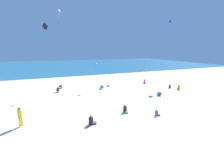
{
  "coord_description": "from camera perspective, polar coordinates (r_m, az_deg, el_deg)",
  "views": [
    {
      "loc": [
        -6.8,
        -10.44,
        6.17
      ],
      "look_at": [
        0.0,
        7.54,
        2.73
      ],
      "focal_mm": 21.14,
      "sensor_mm": 36.0,
      "label": 1
    }
  ],
  "objects": [
    {
      "name": "ground_plane",
      "position": [
        22.41,
        -2.23,
        -5.86
      ],
      "size": [
        120.0,
        120.0,
        0.0
      ],
      "primitive_type": "plane",
      "color": "beige"
    },
    {
      "name": "ocean_water",
      "position": [
        63.92,
        -14.55,
        4.29
      ],
      "size": [
        120.0,
        60.0,
        0.05
      ],
      "primitive_type": "cube",
      "color": "#236084",
      "rests_on": "ground_plane"
    },
    {
      "name": "beach_chair_far_right",
      "position": [
        19.75,
        19.72,
        -7.98
      ],
      "size": [
        0.77,
        0.82,
        0.54
      ],
      "rotation": [
        0.0,
        0.0,
        1.05
      ],
      "color": "#2370B2",
      "rests_on": "ground_plane"
    },
    {
      "name": "beach_chair_far_left",
      "position": [
        23.71,
        -21.25,
        -4.97
      ],
      "size": [
        0.64,
        0.74,
        0.58
      ],
      "rotation": [
        0.0,
        0.0,
        4.93
      ],
      "color": "#D13D3D",
      "rests_on": "ground_plane"
    },
    {
      "name": "beach_chair_mid_beach",
      "position": [
        21.76,
        -4.61,
        -5.57
      ],
      "size": [
        0.74,
        0.81,
        0.63
      ],
      "rotation": [
        0.0,
        0.0,
        1.88
      ],
      "color": "#2370B2",
      "rests_on": "ground_plane"
    },
    {
      "name": "cooler_box",
      "position": [
        23.55,
        -1.62,
        -4.73
      ],
      "size": [
        0.61,
        0.59,
        0.26
      ],
      "rotation": [
        0.0,
        0.0,
        3.87
      ],
      "color": "red",
      "rests_on": "ground_plane"
    },
    {
      "name": "person_0",
      "position": [
        24.45,
        23.72,
        -4.78
      ],
      "size": [
        0.57,
        0.52,
        0.65
      ],
      "rotation": [
        0.0,
        0.0,
        0.61
      ],
      "color": "black",
      "rests_on": "ground_plane"
    },
    {
      "name": "person_1",
      "position": [
        14.02,
        18.84,
        -15.47
      ],
      "size": [
        0.57,
        0.53,
        0.65
      ],
      "rotation": [
        0.0,
        0.0,
        5.64
      ],
      "color": "blue",
      "rests_on": "ground_plane"
    },
    {
      "name": "person_2",
      "position": [
        21.69,
        -22.29,
        -6.34
      ],
      "size": [
        0.61,
        0.74,
        0.82
      ],
      "rotation": [
        0.0,
        0.0,
        5.19
      ],
      "color": "black",
      "rests_on": "ground_plane"
    },
    {
      "name": "person_3",
      "position": [
        24.11,
        26.87,
        -5.1
      ],
      "size": [
        0.61,
        0.71,
        0.79
      ],
      "rotation": [
        0.0,
        0.0,
        1.03
      ],
      "color": "orange",
      "rests_on": "ground_plane"
    },
    {
      "name": "person_4",
      "position": [
        26.32,
        13.91,
        -3.1
      ],
      "size": [
        0.41,
        0.65,
        0.77
      ],
      "rotation": [
        0.0,
        0.0,
        4.85
      ],
      "color": "#D8599E",
      "rests_on": "ground_plane"
    },
    {
      "name": "person_5",
      "position": [
        13.98,
        5.74,
        -14.77
      ],
      "size": [
        0.39,
        0.64,
        0.8
      ],
      "rotation": [
        0.0,
        0.0,
        4.73
      ],
      "color": "black",
      "rests_on": "ground_plane"
    },
    {
      "name": "person_6",
      "position": [
        12.01,
        -8.88,
        -19.25
      ],
      "size": [
        0.65,
        0.4,
        0.81
      ],
      "rotation": [
        0.0,
        0.0,
        6.26
      ],
      "color": "black",
      "rests_on": "ground_plane"
    },
    {
      "name": "person_7",
      "position": [
        13.59,
        -34.96,
        -14.29
      ],
      "size": [
        0.46,
        0.46,
        1.68
      ],
      "rotation": [
        0.0,
        0.0,
        5.71
      ],
      "color": "yellow",
      "rests_on": "ground_plane"
    },
    {
      "name": "kite_purple",
      "position": [
        21.09,
        -7.08,
        4.85
      ],
      "size": [
        0.48,
        0.35,
        1.49
      ],
      "rotation": [
        0.0,
        0.0,
        3.19
      ],
      "color": "purple"
    },
    {
      "name": "kite_blue",
      "position": [
        28.69,
        23.88,
        20.47
      ],
      "size": [
        0.84,
        0.79,
        1.41
      ],
      "rotation": [
        0.0,
        0.0,
        4.5
      ],
      "color": "blue"
    },
    {
      "name": "kite_pink",
      "position": [
        32.42,
        -22.17,
        24.41
      ],
      "size": [
        1.05,
        0.98,
        1.9
      ],
      "rotation": [
        0.0,
        0.0,
        2.06
      ],
      "color": "pink"
    },
    {
      "name": "kite_black",
      "position": [
        15.03,
        -26.92,
        17.82
      ],
      "size": [
        0.62,
        0.55,
        1.87
      ],
      "rotation": [
        0.0,
        0.0,
        2.3
      ],
      "color": "black"
    },
    {
      "name": "kite_red",
      "position": [
        27.09,
        -10.2,
        28.19
      ],
      "size": [
        0.22,
        0.61,
        1.44
      ],
      "rotation": [
        0.0,
        0.0,
        4.31
      ],
      "color": "red"
    }
  ]
}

